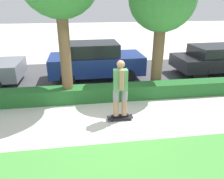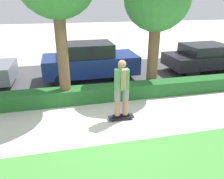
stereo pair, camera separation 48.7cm
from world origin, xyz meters
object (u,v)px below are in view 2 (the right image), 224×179
object	(u,v)px
parked_car_rear	(205,57)
skateboard	(121,117)
skater_person	(122,88)
parked_car_middle	(90,61)

from	to	relation	value
parked_car_rear	skateboard	bearing A→B (deg)	-147.34
skateboard	skater_person	xyz separation A→B (m)	(-0.00, -0.00, 0.94)
skateboard	parked_car_middle	size ratio (longest dim) A/B	0.19
skateboard	parked_car_rear	size ratio (longest dim) A/B	0.19
skateboard	parked_car_middle	xyz separation A→B (m)	(-0.42, 3.74, 0.76)
skater_person	parked_car_rear	size ratio (longest dim) A/B	0.44
parked_car_middle	parked_car_rear	size ratio (longest dim) A/B	1.03
skater_person	parked_car_rear	distance (m)	6.33
skateboard	skater_person	world-z (taller)	skater_person
parked_car_rear	parked_car_middle	bearing A→B (deg)	176.52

